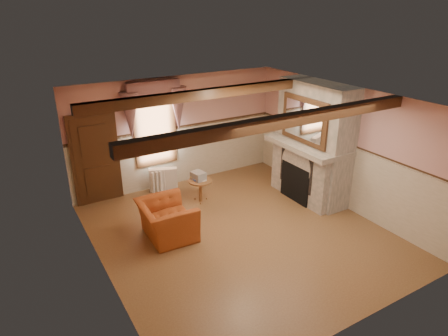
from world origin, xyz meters
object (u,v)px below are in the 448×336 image
oil_lamp (301,133)px  armchair (167,220)px  radiator (163,180)px  bowl (303,138)px  mantel_clock (286,129)px  side_table (200,191)px

oil_lamp → armchair: bearing=-176.7°
radiator → oil_lamp: size_ratio=2.50×
armchair → bowl: (3.59, 0.11, 1.09)m
radiator → bowl: bearing=-12.4°
bowl → oil_lamp: oil_lamp is taller
mantel_clock → radiator: bearing=155.3°
side_table → oil_lamp: 2.74m
armchair → radiator: size_ratio=1.65×
side_table → oil_lamp: (2.28, -0.83, 1.29)m
mantel_clock → oil_lamp: 0.53m
side_table → bowl: bearing=-22.0°
armchair → oil_lamp: 3.78m
side_table → mantel_clock: bearing=-7.4°
side_table → armchair: bearing=-141.6°
armchair → mantel_clock: (3.59, 0.74, 1.15)m
armchair → bowl: 3.75m
mantel_clock → oil_lamp: bearing=-90.0°
side_table → oil_lamp: size_ratio=2.00×
bowl → mantel_clock: (0.00, 0.63, 0.06)m
armchair → mantel_clock: 3.84m
side_table → bowl: 2.73m
armchair → oil_lamp: (3.59, 0.21, 1.19)m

